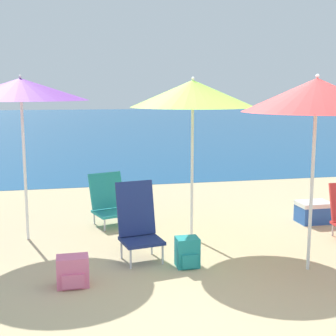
{
  "coord_description": "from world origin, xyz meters",
  "views": [
    {
      "loc": [
        -2.08,
        -4.42,
        1.92
      ],
      "look_at": [
        -0.91,
        1.02,
        1.0
      ],
      "focal_mm": 50.0,
      "sensor_mm": 36.0,
      "label": 1
    }
  ],
  "objects_px": {
    "beach_umbrella_red": "(316,95)",
    "beach_umbrella_purple": "(21,90)",
    "beach_umbrella_lime": "(193,94)",
    "backpack_pink": "(73,272)",
    "beach_chair_teal": "(110,201)",
    "cooler_box": "(314,212)",
    "beach_chair_navy": "(138,222)",
    "backpack_teal": "(187,252)"
  },
  "relations": [
    {
      "from": "beach_umbrella_purple",
      "to": "beach_umbrella_red",
      "type": "bearing_deg",
      "value": -29.48
    },
    {
      "from": "beach_umbrella_purple",
      "to": "backpack_teal",
      "type": "distance_m",
      "value": 2.88
    },
    {
      "from": "cooler_box",
      "to": "backpack_pink",
      "type": "bearing_deg",
      "value": -155.78
    },
    {
      "from": "beach_umbrella_red",
      "to": "beach_umbrella_purple",
      "type": "bearing_deg",
      "value": 150.52
    },
    {
      "from": "beach_umbrella_purple",
      "to": "backpack_teal",
      "type": "height_order",
      "value": "beach_umbrella_purple"
    },
    {
      "from": "beach_umbrella_red",
      "to": "beach_chair_teal",
      "type": "distance_m",
      "value": 3.35
    },
    {
      "from": "beach_umbrella_purple",
      "to": "beach_chair_teal",
      "type": "relative_size",
      "value": 2.9
    },
    {
      "from": "beach_chair_teal",
      "to": "backpack_pink",
      "type": "bearing_deg",
      "value": -122.48
    },
    {
      "from": "backpack_pink",
      "to": "cooler_box",
      "type": "height_order",
      "value": "cooler_box"
    },
    {
      "from": "beach_chair_navy",
      "to": "backpack_teal",
      "type": "distance_m",
      "value": 0.68
    },
    {
      "from": "beach_umbrella_purple",
      "to": "beach_chair_navy",
      "type": "xyz_separation_m",
      "value": [
        1.31,
        -1.0,
        -1.5
      ]
    },
    {
      "from": "beach_umbrella_lime",
      "to": "backpack_teal",
      "type": "height_order",
      "value": "beach_umbrella_lime"
    },
    {
      "from": "beach_chair_teal",
      "to": "cooler_box",
      "type": "height_order",
      "value": "beach_chair_teal"
    },
    {
      "from": "beach_chair_navy",
      "to": "beach_umbrella_purple",
      "type": "bearing_deg",
      "value": 132.68
    },
    {
      "from": "beach_umbrella_lime",
      "to": "cooler_box",
      "type": "distance_m",
      "value": 2.62
    },
    {
      "from": "beach_chair_navy",
      "to": "backpack_teal",
      "type": "height_order",
      "value": "beach_chair_navy"
    },
    {
      "from": "beach_umbrella_purple",
      "to": "beach_chair_navy",
      "type": "distance_m",
      "value": 2.23
    },
    {
      "from": "beach_umbrella_purple",
      "to": "cooler_box",
      "type": "xyz_separation_m",
      "value": [
        4.05,
        -0.07,
        -1.78
      ]
    },
    {
      "from": "beach_umbrella_lime",
      "to": "backpack_pink",
      "type": "distance_m",
      "value": 2.63
    },
    {
      "from": "beach_chair_navy",
      "to": "beach_umbrella_red",
      "type": "bearing_deg",
      "value": -32.85
    },
    {
      "from": "beach_umbrella_purple",
      "to": "beach_chair_teal",
      "type": "height_order",
      "value": "beach_umbrella_purple"
    },
    {
      "from": "beach_umbrella_purple",
      "to": "beach_chair_teal",
      "type": "bearing_deg",
      "value": 24.93
    },
    {
      "from": "backpack_teal",
      "to": "beach_umbrella_purple",
      "type": "bearing_deg",
      "value": 142.49
    },
    {
      "from": "beach_umbrella_red",
      "to": "backpack_pink",
      "type": "relative_size",
      "value": 6.66
    },
    {
      "from": "beach_umbrella_red",
      "to": "backpack_teal",
      "type": "xyz_separation_m",
      "value": [
        -1.27,
        0.35,
        -1.71
      ]
    },
    {
      "from": "backpack_teal",
      "to": "beach_umbrella_red",
      "type": "bearing_deg",
      "value": -15.52
    },
    {
      "from": "beach_chair_teal",
      "to": "backpack_pink",
      "type": "height_order",
      "value": "beach_chair_teal"
    },
    {
      "from": "beach_umbrella_red",
      "to": "backpack_pink",
      "type": "bearing_deg",
      "value": 178.07
    },
    {
      "from": "backpack_teal",
      "to": "backpack_pink",
      "type": "height_order",
      "value": "backpack_teal"
    },
    {
      "from": "beach_chair_navy",
      "to": "cooler_box",
      "type": "distance_m",
      "value": 2.91
    },
    {
      "from": "beach_chair_teal",
      "to": "cooler_box",
      "type": "xyz_separation_m",
      "value": [
        2.94,
        -0.59,
        -0.18
      ]
    },
    {
      "from": "beach_umbrella_lime",
      "to": "cooler_box",
      "type": "bearing_deg",
      "value": 9.8
    },
    {
      "from": "beach_umbrella_lime",
      "to": "backpack_pink",
      "type": "xyz_separation_m",
      "value": [
        -1.55,
        -1.24,
        -1.73
      ]
    },
    {
      "from": "beach_umbrella_purple",
      "to": "beach_umbrella_lime",
      "type": "bearing_deg",
      "value": -10.98
    },
    {
      "from": "beach_umbrella_purple",
      "to": "beach_chair_teal",
      "type": "xyz_separation_m",
      "value": [
        1.12,
        0.52,
        -1.6
      ]
    },
    {
      "from": "beach_umbrella_red",
      "to": "beach_umbrella_lime",
      "type": "bearing_deg",
      "value": 125.87
    },
    {
      "from": "beach_umbrella_red",
      "to": "beach_chair_navy",
      "type": "xyz_separation_m",
      "value": [
        -1.75,
        0.74,
        -1.44
      ]
    },
    {
      "from": "beach_umbrella_purple",
      "to": "backpack_pink",
      "type": "relative_size",
      "value": 6.75
    },
    {
      "from": "beach_chair_navy",
      "to": "backpack_pink",
      "type": "height_order",
      "value": "beach_chair_navy"
    },
    {
      "from": "beach_umbrella_lime",
      "to": "beach_umbrella_purple",
      "type": "bearing_deg",
      "value": 169.02
    },
    {
      "from": "backpack_pink",
      "to": "cooler_box",
      "type": "bearing_deg",
      "value": 24.22
    },
    {
      "from": "backpack_teal",
      "to": "backpack_pink",
      "type": "bearing_deg",
      "value": -167.88
    }
  ]
}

